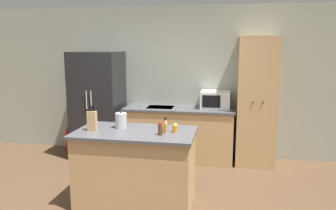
{
  "coord_description": "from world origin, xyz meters",
  "views": [
    {
      "loc": [
        1.02,
        -3.35,
        1.93
      ],
      "look_at": [
        0.14,
        1.4,
        1.05
      ],
      "focal_mm": 35.0,
      "sensor_mm": 36.0,
      "label": 1
    }
  ],
  "objects_px": {
    "spice_bottle_short_red": "(175,128)",
    "kettle": "(121,121)",
    "refrigerator": "(98,105)",
    "spice_bottle_amber_oil": "(165,125)",
    "microwave": "(215,100)",
    "knife_block": "(92,120)",
    "spice_bottle_tall_dark": "(166,128)",
    "spice_bottle_green_herb": "(160,129)",
    "pantry_cabinet": "(256,102)",
    "fire_extinguisher": "(69,141)"
  },
  "relations": [
    {
      "from": "spice_bottle_short_red",
      "to": "kettle",
      "type": "height_order",
      "value": "kettle"
    },
    {
      "from": "refrigerator",
      "to": "kettle",
      "type": "relative_size",
      "value": 8.59
    },
    {
      "from": "spice_bottle_amber_oil",
      "to": "kettle",
      "type": "relative_size",
      "value": 0.79
    },
    {
      "from": "refrigerator",
      "to": "microwave",
      "type": "relative_size",
      "value": 3.8
    },
    {
      "from": "spice_bottle_short_red",
      "to": "kettle",
      "type": "relative_size",
      "value": 0.48
    },
    {
      "from": "knife_block",
      "to": "spice_bottle_short_red",
      "type": "xyz_separation_m",
      "value": [
        0.99,
        0.1,
        -0.08
      ]
    },
    {
      "from": "microwave",
      "to": "knife_block",
      "type": "distance_m",
      "value": 2.3
    },
    {
      "from": "spice_bottle_tall_dark",
      "to": "spice_bottle_amber_oil",
      "type": "bearing_deg",
      "value": 102.97
    },
    {
      "from": "microwave",
      "to": "spice_bottle_green_herb",
      "type": "relative_size",
      "value": 3.25
    },
    {
      "from": "knife_block",
      "to": "kettle",
      "type": "relative_size",
      "value": 1.56
    },
    {
      "from": "pantry_cabinet",
      "to": "spice_bottle_amber_oil",
      "type": "height_order",
      "value": "pantry_cabinet"
    },
    {
      "from": "pantry_cabinet",
      "to": "spice_bottle_tall_dark",
      "type": "relative_size",
      "value": 15.74
    },
    {
      "from": "knife_block",
      "to": "spice_bottle_amber_oil",
      "type": "bearing_deg",
      "value": 9.04
    },
    {
      "from": "refrigerator",
      "to": "fire_extinguisher",
      "type": "xyz_separation_m",
      "value": [
        -0.59,
        0.01,
        -0.7
      ]
    },
    {
      "from": "knife_block",
      "to": "kettle",
      "type": "height_order",
      "value": "knife_block"
    },
    {
      "from": "kettle",
      "to": "fire_extinguisher",
      "type": "relative_size",
      "value": 0.43
    },
    {
      "from": "knife_block",
      "to": "kettle",
      "type": "bearing_deg",
      "value": 30.78
    },
    {
      "from": "kettle",
      "to": "knife_block",
      "type": "bearing_deg",
      "value": -149.22
    },
    {
      "from": "knife_block",
      "to": "spice_bottle_short_red",
      "type": "relative_size",
      "value": 3.22
    },
    {
      "from": "spice_bottle_tall_dark",
      "to": "refrigerator",
      "type": "bearing_deg",
      "value": 132.77
    },
    {
      "from": "refrigerator",
      "to": "kettle",
      "type": "distance_m",
      "value": 1.77
    },
    {
      "from": "knife_block",
      "to": "spice_bottle_green_herb",
      "type": "bearing_deg",
      "value": -3.53
    },
    {
      "from": "refrigerator",
      "to": "kettle",
      "type": "bearing_deg",
      "value": -58.51
    },
    {
      "from": "microwave",
      "to": "spice_bottle_tall_dark",
      "type": "height_order",
      "value": "microwave"
    },
    {
      "from": "spice_bottle_amber_oil",
      "to": "spice_bottle_green_herb",
      "type": "relative_size",
      "value": 1.14
    },
    {
      "from": "microwave",
      "to": "spice_bottle_amber_oil",
      "type": "xyz_separation_m",
      "value": [
        -0.52,
        -1.7,
        -0.04
      ]
    },
    {
      "from": "spice_bottle_tall_dark",
      "to": "kettle",
      "type": "height_order",
      "value": "kettle"
    },
    {
      "from": "pantry_cabinet",
      "to": "spice_bottle_green_herb",
      "type": "distance_m",
      "value": 2.18
    },
    {
      "from": "spice_bottle_tall_dark",
      "to": "spice_bottle_green_herb",
      "type": "bearing_deg",
      "value": -110.85
    },
    {
      "from": "spice_bottle_amber_oil",
      "to": "kettle",
      "type": "xyz_separation_m",
      "value": [
        -0.57,
        0.04,
        0.02
      ]
    },
    {
      "from": "spice_bottle_short_red",
      "to": "spice_bottle_green_herb",
      "type": "distance_m",
      "value": 0.21
    },
    {
      "from": "fire_extinguisher",
      "to": "spice_bottle_short_red",
      "type": "bearing_deg",
      "value": -35.96
    },
    {
      "from": "spice_bottle_green_herb",
      "to": "kettle",
      "type": "xyz_separation_m",
      "value": [
        -0.55,
        0.23,
        0.03
      ]
    },
    {
      "from": "spice_bottle_tall_dark",
      "to": "spice_bottle_green_herb",
      "type": "distance_m",
      "value": 0.11
    },
    {
      "from": "refrigerator",
      "to": "spice_bottle_tall_dark",
      "type": "height_order",
      "value": "refrigerator"
    },
    {
      "from": "fire_extinguisher",
      "to": "spice_bottle_tall_dark",
      "type": "bearing_deg",
      "value": -38.07
    },
    {
      "from": "refrigerator",
      "to": "spice_bottle_tall_dark",
      "type": "xyz_separation_m",
      "value": [
        1.51,
        -1.63,
        0.07
      ]
    },
    {
      "from": "knife_block",
      "to": "spice_bottle_amber_oil",
      "type": "distance_m",
      "value": 0.88
    },
    {
      "from": "refrigerator",
      "to": "fire_extinguisher",
      "type": "relative_size",
      "value": 3.7
    },
    {
      "from": "spice_bottle_amber_oil",
      "to": "spice_bottle_green_herb",
      "type": "bearing_deg",
      "value": -96.48
    },
    {
      "from": "knife_block",
      "to": "fire_extinguisher",
      "type": "relative_size",
      "value": 0.67
    },
    {
      "from": "spice_bottle_tall_dark",
      "to": "microwave",
      "type": "bearing_deg",
      "value": 74.3
    },
    {
      "from": "pantry_cabinet",
      "to": "spice_bottle_short_red",
      "type": "xyz_separation_m",
      "value": [
        -1.05,
        -1.67,
        -0.07
      ]
    },
    {
      "from": "spice_bottle_short_red",
      "to": "spice_bottle_amber_oil",
      "type": "relative_size",
      "value": 0.61
    },
    {
      "from": "pantry_cabinet",
      "to": "spice_bottle_short_red",
      "type": "distance_m",
      "value": 1.98
    },
    {
      "from": "knife_block",
      "to": "fire_extinguisher",
      "type": "height_order",
      "value": "knife_block"
    },
    {
      "from": "refrigerator",
      "to": "spice_bottle_short_red",
      "type": "relative_size",
      "value": 17.75
    },
    {
      "from": "microwave",
      "to": "knife_block",
      "type": "bearing_deg",
      "value": -127.1
    },
    {
      "from": "refrigerator",
      "to": "fire_extinguisher",
      "type": "distance_m",
      "value": 0.91
    },
    {
      "from": "knife_block",
      "to": "spice_bottle_short_red",
      "type": "distance_m",
      "value": 1.0
    }
  ]
}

